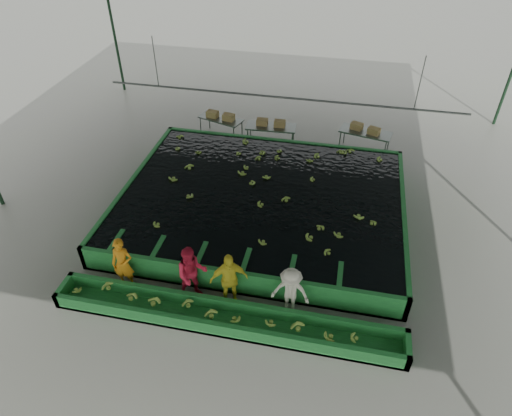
% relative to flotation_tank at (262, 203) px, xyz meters
% --- Properties ---
extents(ground, '(80.00, 80.00, 0.00)m').
position_rel_flotation_tank_xyz_m(ground, '(0.00, -1.50, -0.45)').
color(ground, slate).
rests_on(ground, ground).
extents(shed_roof, '(20.00, 22.00, 0.04)m').
position_rel_flotation_tank_xyz_m(shed_roof, '(0.00, -1.50, 4.55)').
color(shed_roof, gray).
rests_on(shed_roof, shed_posts).
extents(shed_posts, '(20.00, 22.00, 5.00)m').
position_rel_flotation_tank_xyz_m(shed_posts, '(0.00, -1.50, 2.05)').
color(shed_posts, black).
rests_on(shed_posts, ground).
extents(flotation_tank, '(10.00, 8.00, 0.90)m').
position_rel_flotation_tank_xyz_m(flotation_tank, '(0.00, 0.00, 0.00)').
color(flotation_tank, '#20762F').
rests_on(flotation_tank, ground).
extents(tank_water, '(9.70, 7.70, 0.00)m').
position_rel_flotation_tank_xyz_m(tank_water, '(0.00, -0.00, 0.40)').
color(tank_water, black).
rests_on(tank_water, flotation_tank).
extents(sorting_trough, '(10.00, 1.00, 0.50)m').
position_rel_flotation_tank_xyz_m(sorting_trough, '(0.00, -5.10, -0.20)').
color(sorting_trough, '#20762F').
rests_on(sorting_trough, ground).
extents(cableway_rail, '(0.08, 0.08, 14.00)m').
position_rel_flotation_tank_xyz_m(cableway_rail, '(0.00, 3.50, 2.55)').
color(cableway_rail, '#59605B').
rests_on(cableway_rail, shed_roof).
extents(rail_hanger_left, '(0.04, 0.04, 2.00)m').
position_rel_flotation_tank_xyz_m(rail_hanger_left, '(-5.00, 3.50, 3.55)').
color(rail_hanger_left, '#59605B').
rests_on(rail_hanger_left, shed_roof).
extents(rail_hanger_right, '(0.04, 0.04, 2.00)m').
position_rel_flotation_tank_xyz_m(rail_hanger_right, '(5.00, 3.50, 3.55)').
color(rail_hanger_right, '#59605B').
rests_on(rail_hanger_right, shed_roof).
extents(worker_a, '(0.69, 0.48, 1.78)m').
position_rel_flotation_tank_xyz_m(worker_a, '(-3.33, -4.30, 0.44)').
color(worker_a, orange).
rests_on(worker_a, ground).
extents(worker_b, '(1.13, 1.03, 1.88)m').
position_rel_flotation_tank_xyz_m(worker_b, '(-1.19, -4.30, 0.49)').
color(worker_b, red).
rests_on(worker_b, ground).
extents(worker_c, '(1.19, 0.86, 1.87)m').
position_rel_flotation_tank_xyz_m(worker_c, '(-0.09, -4.30, 0.49)').
color(worker_c, yellow).
rests_on(worker_c, ground).
extents(worker_d, '(1.09, 0.63, 1.67)m').
position_rel_flotation_tank_xyz_m(worker_d, '(1.69, -4.30, 0.39)').
color(worker_d, beige).
rests_on(worker_d, ground).
extents(packing_table_left, '(2.17, 1.39, 0.92)m').
position_rel_flotation_tank_xyz_m(packing_table_left, '(-2.98, 5.24, 0.01)').
color(packing_table_left, '#59605B').
rests_on(packing_table_left, ground).
extents(packing_table_mid, '(2.23, 0.99, 0.99)m').
position_rel_flotation_tank_xyz_m(packing_table_mid, '(-0.57, 4.85, 0.05)').
color(packing_table_mid, '#59605B').
rests_on(packing_table_mid, ground).
extents(packing_table_right, '(2.34, 1.34, 1.00)m').
position_rel_flotation_tank_xyz_m(packing_table_right, '(3.51, 5.20, 0.05)').
color(packing_table_right, '#59605B').
rests_on(packing_table_right, ground).
extents(box_stack_left, '(1.36, 0.59, 0.28)m').
position_rel_flotation_tank_xyz_m(box_stack_left, '(-2.98, 5.21, 0.47)').
color(box_stack_left, olive).
rests_on(box_stack_left, packing_table_left).
extents(box_stack_mid, '(1.27, 0.38, 0.27)m').
position_rel_flotation_tank_xyz_m(box_stack_mid, '(-0.59, 4.89, 0.54)').
color(box_stack_mid, olive).
rests_on(box_stack_mid, packing_table_mid).
extents(box_stack_right, '(1.32, 0.80, 0.28)m').
position_rel_flotation_tank_xyz_m(box_stack_right, '(3.46, 5.20, 0.55)').
color(box_stack_right, olive).
rests_on(box_stack_right, packing_table_right).
extents(floating_bananas, '(8.28, 5.65, 0.11)m').
position_rel_flotation_tank_xyz_m(floating_bananas, '(0.00, 0.80, 0.40)').
color(floating_bananas, olive).
rests_on(floating_bananas, tank_water).
extents(trough_bananas, '(9.05, 0.60, 0.12)m').
position_rel_flotation_tank_xyz_m(trough_bananas, '(0.00, -5.10, -0.05)').
color(trough_bananas, olive).
rests_on(trough_bananas, sorting_trough).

